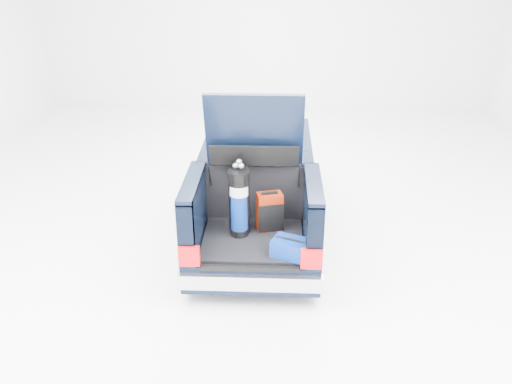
{
  "coord_description": "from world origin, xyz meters",
  "views": [
    {
      "loc": [
        0.32,
        -7.72,
        4.19
      ],
      "look_at": [
        0.0,
        -0.5,
        0.82
      ],
      "focal_mm": 38.0,
      "sensor_mm": 36.0,
      "label": 1
    }
  ],
  "objects_px": {
    "blue_golf_bag": "(239,210)",
    "blue_duffel": "(291,248)",
    "car": "(258,184)",
    "red_suitcase": "(269,212)",
    "black_golf_bag": "(239,201)"
  },
  "relations": [
    {
      "from": "blue_duffel",
      "to": "black_golf_bag",
      "type": "bearing_deg",
      "value": 161.39
    },
    {
      "from": "blue_golf_bag",
      "to": "blue_duffel",
      "type": "height_order",
      "value": "blue_golf_bag"
    },
    {
      "from": "blue_golf_bag",
      "to": "blue_duffel",
      "type": "bearing_deg",
      "value": -20.83
    },
    {
      "from": "car",
      "to": "blue_golf_bag",
      "type": "distance_m",
      "value": 1.53
    },
    {
      "from": "red_suitcase",
      "to": "blue_duffel",
      "type": "xyz_separation_m",
      "value": [
        0.29,
        -0.68,
        -0.15
      ]
    },
    {
      "from": "blue_duffel",
      "to": "blue_golf_bag",
      "type": "bearing_deg",
      "value": 164.59
    },
    {
      "from": "red_suitcase",
      "to": "blue_duffel",
      "type": "bearing_deg",
      "value": -81.76
    },
    {
      "from": "car",
      "to": "red_suitcase",
      "type": "relative_size",
      "value": 8.39
    },
    {
      "from": "black_golf_bag",
      "to": "blue_duffel",
      "type": "bearing_deg",
      "value": -37.09
    },
    {
      "from": "black_golf_bag",
      "to": "car",
      "type": "bearing_deg",
      "value": 85.72
    },
    {
      "from": "car",
      "to": "black_golf_bag",
      "type": "xyz_separation_m",
      "value": [
        -0.18,
        -1.42,
        0.39
      ]
    },
    {
      "from": "red_suitcase",
      "to": "blue_golf_bag",
      "type": "bearing_deg",
      "value": -171.69
    },
    {
      "from": "red_suitcase",
      "to": "car",
      "type": "bearing_deg",
      "value": 84.65
    },
    {
      "from": "car",
      "to": "black_golf_bag",
      "type": "bearing_deg",
      "value": -97.39
    },
    {
      "from": "red_suitcase",
      "to": "blue_golf_bag",
      "type": "relative_size",
      "value": 0.68
    }
  ]
}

